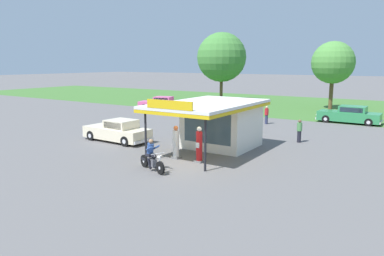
{
  "coord_description": "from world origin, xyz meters",
  "views": [
    {
      "loc": [
        10.39,
        -15.46,
        5.25
      ],
      "look_at": [
        -1.37,
        2.61,
        1.4
      ],
      "focal_mm": 34.12,
      "sensor_mm": 36.0,
      "label": 1
    }
  ],
  "objects_px": {
    "featured_classic_sedan": "(118,131)",
    "bystander_leaning_by_kiosk": "(299,130)",
    "parked_car_back_row_far_right": "(349,115)",
    "parked_car_second_row_spare": "(218,105)",
    "parked_car_back_row_centre": "(161,104)",
    "bystander_admiring_sedan": "(267,115)",
    "gas_pump_offside": "(199,146)",
    "motorcycle_with_rider": "(152,158)",
    "gas_pump_nearside": "(176,144)"
  },
  "relations": [
    {
      "from": "featured_classic_sedan",
      "to": "parked_car_back_row_far_right",
      "type": "bearing_deg",
      "value": 54.93
    },
    {
      "from": "parked_car_back_row_far_right",
      "to": "bystander_leaning_by_kiosk",
      "type": "relative_size",
      "value": 3.45
    },
    {
      "from": "gas_pump_offside",
      "to": "parked_car_second_row_spare",
      "type": "height_order",
      "value": "gas_pump_offside"
    },
    {
      "from": "parked_car_back_row_far_right",
      "to": "bystander_leaning_by_kiosk",
      "type": "distance_m",
      "value": 10.51
    },
    {
      "from": "featured_classic_sedan",
      "to": "parked_car_back_row_far_right",
      "type": "distance_m",
      "value": 20.48
    },
    {
      "from": "bystander_admiring_sedan",
      "to": "parked_car_second_row_spare",
      "type": "bearing_deg",
      "value": 145.42
    },
    {
      "from": "gas_pump_offside",
      "to": "motorcycle_with_rider",
      "type": "bearing_deg",
      "value": -114.24
    },
    {
      "from": "gas_pump_nearside",
      "to": "parked_car_second_row_spare",
      "type": "height_order",
      "value": "gas_pump_nearside"
    },
    {
      "from": "motorcycle_with_rider",
      "to": "featured_classic_sedan",
      "type": "xyz_separation_m",
      "value": [
        -6.32,
        4.11,
        0.02
      ]
    },
    {
      "from": "motorcycle_with_rider",
      "to": "parked_car_back_row_centre",
      "type": "xyz_separation_m",
      "value": [
        -14.34,
        19.23,
        0.02
      ]
    },
    {
      "from": "bystander_leaning_by_kiosk",
      "to": "motorcycle_with_rider",
      "type": "bearing_deg",
      "value": -111.65
    },
    {
      "from": "parked_car_second_row_spare",
      "to": "bystander_leaning_by_kiosk",
      "type": "distance_m",
      "value": 16.95
    },
    {
      "from": "motorcycle_with_rider",
      "to": "parked_car_back_row_far_right",
      "type": "relative_size",
      "value": 0.39
    },
    {
      "from": "parked_car_back_row_far_right",
      "to": "bystander_leaning_by_kiosk",
      "type": "xyz_separation_m",
      "value": [
        -1.3,
        -10.42,
        0.11
      ]
    },
    {
      "from": "bystander_leaning_by_kiosk",
      "to": "bystander_admiring_sedan",
      "type": "bearing_deg",
      "value": 128.26
    },
    {
      "from": "featured_classic_sedan",
      "to": "bystander_leaning_by_kiosk",
      "type": "height_order",
      "value": "bystander_leaning_by_kiosk"
    },
    {
      "from": "gas_pump_offside",
      "to": "motorcycle_with_rider",
      "type": "distance_m",
      "value": 2.83
    },
    {
      "from": "gas_pump_offside",
      "to": "bystander_leaning_by_kiosk",
      "type": "height_order",
      "value": "gas_pump_offside"
    },
    {
      "from": "gas_pump_nearside",
      "to": "bystander_leaning_by_kiosk",
      "type": "bearing_deg",
      "value": 60.17
    },
    {
      "from": "featured_classic_sedan",
      "to": "parked_car_back_row_centre",
      "type": "relative_size",
      "value": 0.95
    },
    {
      "from": "parked_car_back_row_far_right",
      "to": "bystander_admiring_sedan",
      "type": "distance_m",
      "value": 7.48
    },
    {
      "from": "gas_pump_offside",
      "to": "parked_car_back_row_centre",
      "type": "xyz_separation_m",
      "value": [
        -15.49,
        16.66,
        -0.21
      ]
    },
    {
      "from": "parked_car_second_row_spare",
      "to": "parked_car_back_row_centre",
      "type": "height_order",
      "value": "parked_car_second_row_spare"
    },
    {
      "from": "parked_car_back_row_far_right",
      "to": "bystander_admiring_sedan",
      "type": "bearing_deg",
      "value": -142.99
    },
    {
      "from": "gas_pump_nearside",
      "to": "parked_car_back_row_far_right",
      "type": "relative_size",
      "value": 0.34
    },
    {
      "from": "motorcycle_with_rider",
      "to": "bystander_admiring_sedan",
      "type": "relative_size",
      "value": 1.33
    },
    {
      "from": "parked_car_back_row_centre",
      "to": "bystander_leaning_by_kiosk",
      "type": "distance_m",
      "value": 20.47
    },
    {
      "from": "parked_car_back_row_centre",
      "to": "gas_pump_offside",
      "type": "bearing_deg",
      "value": -47.07
    },
    {
      "from": "gas_pump_offside",
      "to": "featured_classic_sedan",
      "type": "relative_size",
      "value": 0.38
    },
    {
      "from": "featured_classic_sedan",
      "to": "bystander_admiring_sedan",
      "type": "xyz_separation_m",
      "value": [
        5.8,
        12.26,
        0.15
      ]
    },
    {
      "from": "parked_car_back_row_centre",
      "to": "bystander_admiring_sedan",
      "type": "height_order",
      "value": "bystander_admiring_sedan"
    },
    {
      "from": "parked_car_second_row_spare",
      "to": "motorcycle_with_rider",
      "type": "bearing_deg",
      "value": -68.89
    },
    {
      "from": "gas_pump_nearside",
      "to": "bystander_admiring_sedan",
      "type": "height_order",
      "value": "gas_pump_nearside"
    },
    {
      "from": "parked_car_back_row_far_right",
      "to": "bystander_admiring_sedan",
      "type": "relative_size",
      "value": 3.4
    },
    {
      "from": "gas_pump_nearside",
      "to": "bystander_admiring_sedan",
      "type": "bearing_deg",
      "value": 90.65
    },
    {
      "from": "motorcycle_with_rider",
      "to": "featured_classic_sedan",
      "type": "height_order",
      "value": "motorcycle_with_rider"
    },
    {
      "from": "gas_pump_offside",
      "to": "bystander_leaning_by_kiosk",
      "type": "distance_m",
      "value": 8.42
    },
    {
      "from": "gas_pump_offside",
      "to": "parked_car_second_row_spare",
      "type": "distance_m",
      "value": 21.49
    },
    {
      "from": "featured_classic_sedan",
      "to": "parked_car_back_row_far_right",
      "type": "relative_size",
      "value": 0.95
    },
    {
      "from": "gas_pump_nearside",
      "to": "parked_car_back_row_far_right",
      "type": "bearing_deg",
      "value": 72.37
    },
    {
      "from": "parked_car_second_row_spare",
      "to": "bystander_leaning_by_kiosk",
      "type": "bearing_deg",
      "value": -42.12
    },
    {
      "from": "gas_pump_offside",
      "to": "bystander_admiring_sedan",
      "type": "relative_size",
      "value": 1.23
    },
    {
      "from": "parked_car_second_row_spare",
      "to": "bystander_admiring_sedan",
      "type": "distance_m",
      "value": 9.6
    },
    {
      "from": "parked_car_back_row_centre",
      "to": "parked_car_second_row_spare",
      "type": "bearing_deg",
      "value": 23.58
    },
    {
      "from": "gas_pump_nearside",
      "to": "gas_pump_offside",
      "type": "distance_m",
      "value": 1.53
    },
    {
      "from": "parked_car_second_row_spare",
      "to": "parked_car_back_row_far_right",
      "type": "relative_size",
      "value": 0.99
    },
    {
      "from": "gas_pump_nearside",
      "to": "parked_car_second_row_spare",
      "type": "xyz_separation_m",
      "value": [
        -8.06,
        19.24,
        -0.14
      ]
    },
    {
      "from": "motorcycle_with_rider",
      "to": "bystander_admiring_sedan",
      "type": "height_order",
      "value": "motorcycle_with_rider"
    },
    {
      "from": "motorcycle_with_rider",
      "to": "parked_car_back_row_centre",
      "type": "distance_m",
      "value": 23.99
    },
    {
      "from": "motorcycle_with_rider",
      "to": "parked_car_second_row_spare",
      "type": "bearing_deg",
      "value": 111.11
    }
  ]
}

